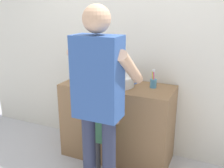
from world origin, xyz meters
TOP-DOWN VIEW (x-y plane):
  - back_wall at (0.00, 0.62)m, footprint 4.40×0.08m
  - vanity_cabinet at (0.00, 0.30)m, footprint 1.26×0.54m
  - sink_basin at (0.00, 0.28)m, footprint 0.39×0.39m
  - faucet at (0.00, 0.51)m, footprint 0.18×0.14m
  - toothbrush_cup at (0.39, 0.37)m, footprint 0.07×0.07m
  - soap_bottle at (-0.33, 0.26)m, footprint 0.06×0.06m
  - child_toddler at (0.00, -0.10)m, footprint 0.27×0.28m
  - adult_parent at (0.10, -0.36)m, footprint 0.55×0.57m

SIDE VIEW (x-z plane):
  - vanity_cabinet at x=0.00m, z-range 0.00..0.90m
  - child_toddler at x=0.00m, z-range 0.09..0.98m
  - toothbrush_cup at x=0.39m, z-range 0.85..1.06m
  - sink_basin at x=0.00m, z-range 0.90..1.01m
  - soap_bottle at x=-0.33m, z-range 0.88..1.05m
  - faucet at x=0.00m, z-range 0.89..1.07m
  - adult_parent at x=0.10m, z-range 0.18..1.94m
  - back_wall at x=0.00m, z-range 0.00..2.70m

